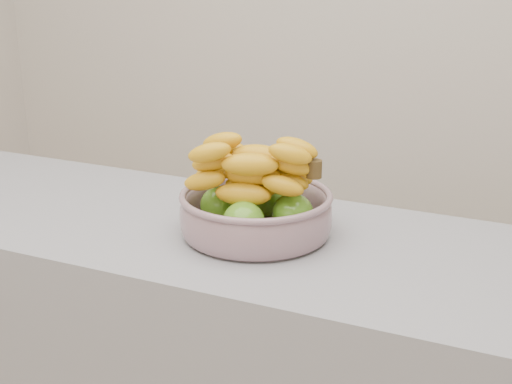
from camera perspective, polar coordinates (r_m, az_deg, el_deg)
fruit_bowl at (r=1.56m, az=-0.03°, el=-1.12°), size 0.34×0.34×0.21m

